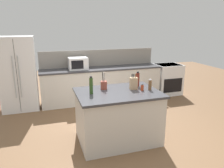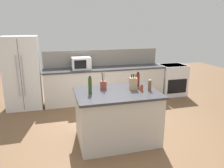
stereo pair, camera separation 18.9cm
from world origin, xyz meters
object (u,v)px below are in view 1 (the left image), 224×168
Objects in this scene: microwave at (78,63)px; olive_oil_bottle at (91,86)px; pepper_grinder at (150,85)px; refrigerator at (18,74)px; spice_jar_paprika at (142,88)px; vinegar_bottle at (138,79)px; utensil_crock at (104,85)px; range_oven at (167,79)px; knife_block at (134,83)px.

olive_oil_bottle is at bearing -93.32° from microwave.
refrigerator is at bearing 136.12° from pepper_grinder.
spice_jar_paprika is 0.30m from vinegar_bottle.
utensil_crock is at bearing 35.58° from olive_oil_bottle.
spice_jar_paprika is (2.27, -2.31, 0.08)m from refrigerator.
refrigerator is 3.35m from pepper_grinder.
refrigerator is 9.00× the size of pepper_grinder.
olive_oil_bottle is (-2.86, -2.17, 0.62)m from range_oven.
olive_oil_bottle is at bearing 174.40° from pepper_grinder.
utensil_crock is 1.58× the size of pepper_grinder.
vinegar_bottle is (-1.90, -1.97, 0.61)m from range_oven.
vinegar_bottle is (0.15, 0.16, 0.02)m from knife_block.
vinegar_bottle is 0.32m from pepper_grinder.
spice_jar_paprika is at bearing -130.68° from range_oven.
olive_oil_bottle reaches higher than range_oven.
pepper_grinder is (0.26, -0.14, -0.02)m from knife_block.
knife_block is 0.91× the size of utensil_crock.
range_oven is at bearing 46.00° from vinegar_bottle.
knife_block is at bearing -45.47° from refrigerator.
knife_block is (2.15, -2.19, 0.14)m from refrigerator.
knife_block is 0.18m from spice_jar_paprika.
range_oven is 2.80m from microwave.
spice_jar_paprika is (-1.94, -2.26, 0.53)m from range_oven.
range_oven is 3.22× the size of vinegar_bottle.
range_oven is 3.17× the size of knife_block.
pepper_grinder is at bearing -4.86° from spice_jar_paprika.
olive_oil_bottle is (-0.95, -0.20, 0.01)m from vinegar_bottle.
pepper_grinder is (-1.79, -2.27, 0.57)m from range_oven.
olive_oil_bottle is (-0.92, 0.09, 0.09)m from spice_jar_paprika.
utensil_crock is 0.68m from vinegar_bottle.
knife_block is 0.23m from vinegar_bottle.
refrigerator is 2.60m from olive_oil_bottle.
olive_oil_bottle reaches higher than vinegar_bottle.
olive_oil_bottle reaches higher than knife_block.
utensil_crock is (-0.52, 0.17, -0.03)m from knife_block.
refrigerator is 3.07m from knife_block.
vinegar_bottle is (2.31, -2.02, 0.16)m from refrigerator.
range_oven is 3.29m from utensil_crock.
microwave is at bearing 180.00° from range_oven.
spice_jar_paprika is at bearing -42.63° from knife_block.
utensil_crock is 1.12× the size of vinegar_bottle.
range_oven is at bearing 37.35° from utensil_crock.
range_oven is at bearing -0.00° from microwave.
pepper_grinder is (0.11, -0.30, -0.04)m from vinegar_bottle.
spice_jar_paprika is 0.57× the size of pepper_grinder.
pepper_grinder is at bearing -21.24° from utensil_crock.
microwave is 2.40m from spice_jar_paprika.
spice_jar_paprika is at bearing -45.53° from refrigerator.
knife_block is at bearing -133.16° from vinegar_bottle.
microwave is 2.24m from knife_block.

